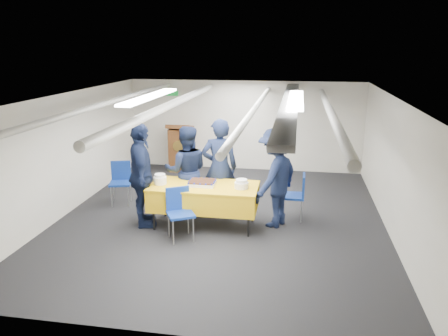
{
  "coord_description": "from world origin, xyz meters",
  "views": [
    {
      "loc": [
        1.35,
        -7.59,
        3.18
      ],
      "look_at": [
        0.09,
        -0.2,
        1.05
      ],
      "focal_mm": 35.0,
      "sensor_mm": 36.0,
      "label": 1
    }
  ],
  "objects_px": {
    "sailor_b": "(186,171)",
    "sheet_cake": "(202,183)",
    "podium": "(181,147)",
    "chair_near": "(179,208)",
    "sailor_a": "(220,168)",
    "serving_table": "(204,196)",
    "chair_left": "(121,178)",
    "sailor_c": "(141,176)",
    "chair_right": "(297,192)",
    "sailor_d": "(276,178)"
  },
  "relations": [
    {
      "from": "sailor_b",
      "to": "sheet_cake",
      "type": "bearing_deg",
      "value": 116.23
    },
    {
      "from": "podium",
      "to": "sailor_b",
      "type": "xyz_separation_m",
      "value": [
        0.9,
        -2.9,
        0.25
      ]
    },
    {
      "from": "chair_near",
      "to": "sailor_b",
      "type": "xyz_separation_m",
      "value": [
        -0.15,
        1.09,
        0.33
      ]
    },
    {
      "from": "chair_near",
      "to": "sailor_a",
      "type": "relative_size",
      "value": 0.46
    },
    {
      "from": "podium",
      "to": "chair_near",
      "type": "distance_m",
      "value": 4.13
    },
    {
      "from": "sheet_cake",
      "to": "chair_near",
      "type": "relative_size",
      "value": 0.55
    },
    {
      "from": "sheet_cake",
      "to": "chair_near",
      "type": "xyz_separation_m",
      "value": [
        -0.27,
        -0.57,
        -0.28
      ]
    },
    {
      "from": "sailor_a",
      "to": "serving_table",
      "type": "bearing_deg",
      "value": 58.55
    },
    {
      "from": "podium",
      "to": "sailor_a",
      "type": "bearing_deg",
      "value": -61.66
    },
    {
      "from": "chair_left",
      "to": "sailor_c",
      "type": "height_order",
      "value": "sailor_c"
    },
    {
      "from": "serving_table",
      "to": "sailor_c",
      "type": "bearing_deg",
      "value": -171.55
    },
    {
      "from": "chair_near",
      "to": "sailor_b",
      "type": "bearing_deg",
      "value": 97.7
    },
    {
      "from": "chair_near",
      "to": "sailor_a",
      "type": "distance_m",
      "value": 1.31
    },
    {
      "from": "podium",
      "to": "sailor_a",
      "type": "height_order",
      "value": "sailor_a"
    },
    {
      "from": "serving_table",
      "to": "chair_left",
      "type": "xyz_separation_m",
      "value": [
        -1.95,
        0.89,
        -0.03
      ]
    },
    {
      "from": "chair_near",
      "to": "chair_right",
      "type": "distance_m",
      "value": 2.27
    },
    {
      "from": "serving_table",
      "to": "sheet_cake",
      "type": "distance_m",
      "value": 0.25
    },
    {
      "from": "serving_table",
      "to": "chair_left",
      "type": "relative_size",
      "value": 2.21
    },
    {
      "from": "podium",
      "to": "chair_right",
      "type": "bearing_deg",
      "value": -43.34
    },
    {
      "from": "sheet_cake",
      "to": "sailor_c",
      "type": "relative_size",
      "value": 0.26
    },
    {
      "from": "podium",
      "to": "sailor_c",
      "type": "bearing_deg",
      "value": -85.77
    },
    {
      "from": "chair_right",
      "to": "sailor_d",
      "type": "distance_m",
      "value": 0.64
    },
    {
      "from": "sheet_cake",
      "to": "podium",
      "type": "xyz_separation_m",
      "value": [
        -1.32,
        3.42,
        -0.2
      ]
    },
    {
      "from": "podium",
      "to": "sailor_c",
      "type": "height_order",
      "value": "sailor_c"
    },
    {
      "from": "sailor_c",
      "to": "sailor_d",
      "type": "distance_m",
      "value": 2.38
    },
    {
      "from": "sailor_c",
      "to": "sailor_d",
      "type": "xyz_separation_m",
      "value": [
        2.35,
        0.42,
        -0.04
      ]
    },
    {
      "from": "chair_right",
      "to": "sailor_c",
      "type": "relative_size",
      "value": 0.46
    },
    {
      "from": "chair_right",
      "to": "chair_left",
      "type": "relative_size",
      "value": 1.0
    },
    {
      "from": "serving_table",
      "to": "sheet_cake",
      "type": "bearing_deg",
      "value": 156.34
    },
    {
      "from": "sailor_b",
      "to": "sailor_d",
      "type": "relative_size",
      "value": 0.96
    },
    {
      "from": "sailor_d",
      "to": "sailor_c",
      "type": "bearing_deg",
      "value": -53.18
    },
    {
      "from": "chair_near",
      "to": "chair_right",
      "type": "height_order",
      "value": "same"
    },
    {
      "from": "sheet_cake",
      "to": "podium",
      "type": "height_order",
      "value": "podium"
    },
    {
      "from": "podium",
      "to": "sailor_d",
      "type": "relative_size",
      "value": 0.7
    },
    {
      "from": "serving_table",
      "to": "chair_left",
      "type": "bearing_deg",
      "value": 155.35
    },
    {
      "from": "chair_near",
      "to": "sailor_d",
      "type": "height_order",
      "value": "sailor_d"
    },
    {
      "from": "sailor_a",
      "to": "sailor_d",
      "type": "xyz_separation_m",
      "value": [
        1.08,
        -0.34,
        -0.04
      ]
    },
    {
      "from": "serving_table",
      "to": "sheet_cake",
      "type": "height_order",
      "value": "sheet_cake"
    },
    {
      "from": "sailor_b",
      "to": "sailor_c",
      "type": "relative_size",
      "value": 0.92
    },
    {
      "from": "sailor_a",
      "to": "sailor_b",
      "type": "relative_size",
      "value": 1.09
    },
    {
      "from": "podium",
      "to": "chair_right",
      "type": "height_order",
      "value": "podium"
    },
    {
      "from": "chair_right",
      "to": "sailor_d",
      "type": "bearing_deg",
      "value": -138.22
    },
    {
      "from": "sheet_cake",
      "to": "podium",
      "type": "distance_m",
      "value": 3.68
    },
    {
      "from": "chair_right",
      "to": "podium",
      "type": "bearing_deg",
      "value": 136.66
    },
    {
      "from": "sailor_b",
      "to": "sailor_c",
      "type": "xyz_separation_m",
      "value": [
        -0.64,
        -0.7,
        0.08
      ]
    },
    {
      "from": "sheet_cake",
      "to": "chair_right",
      "type": "height_order",
      "value": "chair_right"
    },
    {
      "from": "serving_table",
      "to": "podium",
      "type": "relative_size",
      "value": 1.53
    },
    {
      "from": "chair_left",
      "to": "sailor_a",
      "type": "distance_m",
      "value": 2.18
    },
    {
      "from": "sheet_cake",
      "to": "sailor_a",
      "type": "xyz_separation_m",
      "value": [
        0.21,
        0.58,
        0.13
      ]
    },
    {
      "from": "podium",
      "to": "sailor_d",
      "type": "xyz_separation_m",
      "value": [
        2.61,
        -3.18,
        0.29
      ]
    }
  ]
}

